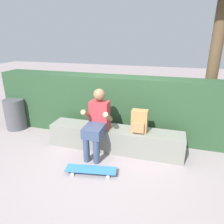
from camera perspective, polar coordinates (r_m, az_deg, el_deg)
The scene contains 7 objects.
ground_plane at distance 3.77m, azimuth -0.54°, elevation -12.65°, with size 24.00×24.00×0.00m, color gray.
bench_main at distance 3.93m, azimuth 0.85°, elevation -7.43°, with size 2.51×0.44×0.44m.
person_skater at distance 3.64m, azimuth -4.15°, elevation -2.50°, with size 0.49×0.62×1.19m.
skateboard_near_person at distance 3.38m, azimuth -5.85°, elevation -15.59°, with size 0.82×0.33×0.09m.
backpack_on_bench at distance 3.66m, azimuth 7.58°, elevation -2.63°, with size 0.28×0.23×0.40m.
hedge_row at distance 4.44m, azimuth -0.56°, elevation 1.81°, with size 4.97×0.50×1.28m.
trash_bin at distance 5.26m, azimuth -25.17°, elevation -0.50°, with size 0.46×0.46×0.70m.
Camera 1 is at (0.91, -3.02, 2.05)m, focal length 33.03 mm.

